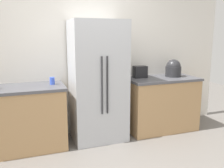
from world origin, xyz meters
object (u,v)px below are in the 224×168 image
refrigerator (98,81)px  toaster (140,72)px  cup_a (52,81)px  rice_cooker (173,69)px

refrigerator → toaster: 0.79m
refrigerator → cup_a: (-0.68, 0.04, 0.04)m
refrigerator → cup_a: bearing=176.5°
refrigerator → cup_a: 0.68m
refrigerator → toaster: bearing=9.8°
refrigerator → rice_cooker: bearing=1.7°
cup_a → refrigerator: bearing=-3.5°
refrigerator → rice_cooker: 1.36m
toaster → rice_cooker: size_ratio=0.74×
rice_cooker → cup_a: rice_cooker is taller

